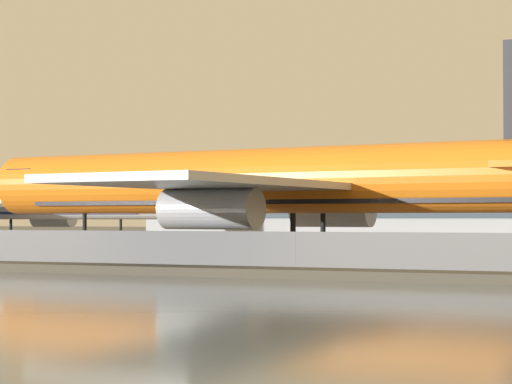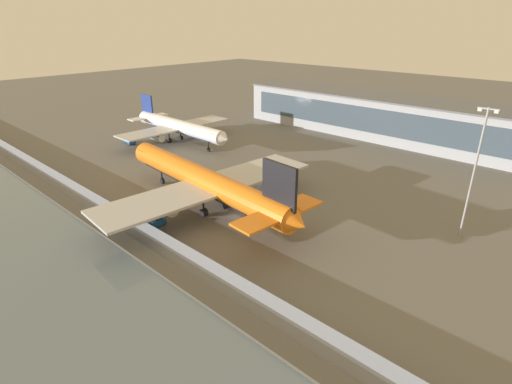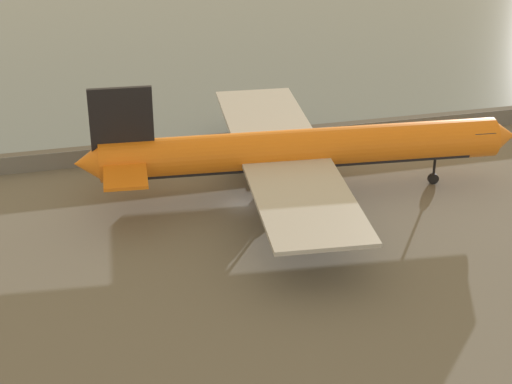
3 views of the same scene
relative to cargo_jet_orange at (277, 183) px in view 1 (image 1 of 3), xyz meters
name	(u,v)px [view 1 (image 1 of 3)]	position (x,y,z in m)	size (l,w,h in m)	color
ground_plane	(375,262)	(7.15, 1.39, -5.77)	(500.00, 500.00, 0.00)	#66635E
shoreline_seawall	(265,273)	(7.15, -19.11, -5.52)	(320.00, 3.00, 0.50)	#474238
perimeter_fence	(296,252)	(7.15, -14.61, -4.58)	(280.00, 0.10, 2.40)	slate
cargo_jet_orange	(277,183)	(0.00, 0.00, 0.00)	(54.98, 47.70, 15.14)	orange
passenger_jet_white	(14,203)	(-43.48, 25.60, -0.81)	(44.43, 37.86, 13.00)	white
baggage_tug	(198,255)	(-0.77, -11.56, -4.97)	(1.61, 3.20, 1.80)	#19519E
terminal_building	(486,194)	(1.21, 76.21, 0.86)	(102.07, 19.89, 13.24)	#9EA3AD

